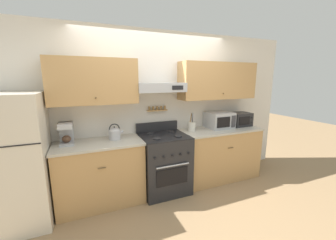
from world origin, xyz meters
The scene contains 11 objects.
ground_plane centered at (0.00, 0.00, 0.00)m, with size 16.00×16.00×0.00m, color #937551.
wall_back centered at (0.05, 0.58, 1.44)m, with size 5.20×0.46×2.55m.
counter_left centered at (-0.96, 0.32, 0.46)m, with size 1.20×0.63×0.92m.
counter_right centered at (1.09, 0.32, 0.46)m, with size 1.44×0.63×0.92m.
stove_range centered at (0.00, 0.28, 0.47)m, with size 0.73×0.70×1.08m.
refrigerator centered at (-1.92, 0.24, 0.82)m, with size 0.70×0.76×1.63m.
tea_kettle centered at (-0.73, 0.39, 1.01)m, with size 0.22×0.17×0.23m.
coffee_maker centered at (-1.37, 0.42, 1.07)m, with size 0.18×0.25×0.30m.
microwave centered at (1.12, 0.41, 1.06)m, with size 0.44×0.40×0.28m.
utensil_crock centered at (0.55, 0.39, 1.00)m, with size 0.13×0.13×0.31m.
toaster_oven centered at (1.58, 0.39, 1.04)m, with size 0.37×0.31×0.25m.
Camera 1 is at (-1.13, -2.60, 1.79)m, focal length 22.00 mm.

